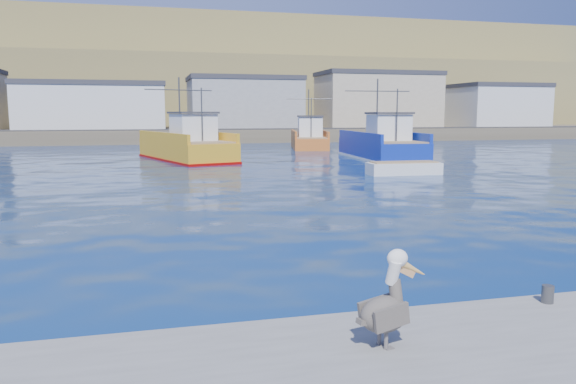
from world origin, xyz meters
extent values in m
plane|color=#06174E|center=(0.00, 0.00, 0.00)|extent=(260.00, 260.00, 0.00)
cylinder|color=#4C4C4C|center=(3.00, -3.40, 0.65)|extent=(0.20, 0.20, 0.30)
cube|color=brown|center=(0.00, 72.00, 0.80)|extent=(160.00, 30.00, 1.60)
cube|color=olive|center=(0.00, 98.00, 6.00)|extent=(180.00, 40.00, 14.00)
cube|color=olive|center=(0.00, 118.00, 11.00)|extent=(200.00, 40.00, 24.00)
cube|color=#2D2D2D|center=(0.00, 61.00, 1.65)|extent=(150.00, 5.00, 0.10)
cube|color=silver|center=(-10.00, 67.00, 4.35)|extent=(18.00, 11.00, 5.50)
cube|color=#333338|center=(-10.00, 67.00, 7.40)|extent=(18.36, 11.22, 0.60)
cube|color=gray|center=(10.00, 67.00, 4.85)|extent=(15.00, 10.00, 6.50)
cube|color=#333338|center=(10.00, 67.00, 8.40)|extent=(15.30, 10.20, 0.60)
cube|color=tan|center=(30.00, 67.00, 5.35)|extent=(17.00, 9.00, 7.50)
cube|color=#333338|center=(30.00, 67.00, 9.40)|extent=(17.34, 9.18, 0.60)
cube|color=silver|center=(50.00, 67.00, 4.60)|extent=(13.00, 10.00, 6.00)
cube|color=#333338|center=(50.00, 67.00, 7.90)|extent=(13.26, 10.20, 0.60)
cube|color=gold|center=(-0.41, 34.00, 0.75)|extent=(7.17, 12.26, 1.51)
cube|color=gold|center=(1.40, 34.54, 1.86)|extent=(3.50, 10.96, 0.70)
cube|color=gold|center=(-2.21, 33.46, 1.86)|extent=(3.50, 10.96, 0.70)
cube|color=#950704|center=(-0.41, 34.00, 0.05)|extent=(7.31, 12.51, 0.25)
cube|color=#8C7251|center=(-0.41, 34.00, 1.56)|extent=(6.73, 11.73, 0.10)
cube|color=white|center=(0.09, 32.34, 2.61)|extent=(3.52, 3.58, 2.00)
cube|color=#333338|center=(0.09, 32.34, 3.71)|extent=(3.81, 3.97, 0.15)
cylinder|color=#4C4C4C|center=(-0.74, 35.11, 4.01)|extent=(0.15, 0.15, 5.00)
cylinder|color=#4C4C4C|center=(0.59, 30.67, 3.51)|extent=(0.12, 0.12, 4.00)
cylinder|color=#4C4C4C|center=(-0.74, 35.11, 5.51)|extent=(5.40, 1.69, 0.08)
cube|color=#0F2A9A|center=(15.14, 31.42, 0.74)|extent=(4.78, 11.61, 1.48)
cube|color=#0F2A9A|center=(17.00, 31.28, 1.83)|extent=(1.04, 11.11, 0.70)
cube|color=#0F2A9A|center=(13.28, 31.55, 1.83)|extent=(1.04, 11.11, 0.70)
cube|color=silver|center=(15.14, 31.42, 0.05)|extent=(4.88, 11.84, 0.25)
cube|color=#8C7251|center=(15.14, 31.42, 1.53)|extent=(4.43, 11.13, 0.10)
cube|color=white|center=(15.02, 29.72, 2.58)|extent=(2.98, 3.03, 2.00)
cube|color=#333338|center=(15.02, 29.72, 3.68)|extent=(3.20, 3.39, 0.15)
cylinder|color=#4C4C4C|center=(15.22, 32.55, 3.98)|extent=(0.13, 0.13, 5.00)
cylinder|color=#4C4C4C|center=(14.89, 28.02, 3.48)|extent=(0.11, 0.11, 4.00)
cylinder|color=#4C4C4C|center=(15.22, 32.55, 5.48)|extent=(5.55, 0.48, 0.08)
cube|color=#C96324|center=(13.21, 45.68, 0.59)|extent=(5.19, 9.54, 1.17)
cube|color=#C96324|center=(14.77, 45.34, 1.52)|extent=(2.04, 8.70, 0.70)
cube|color=#C96324|center=(11.65, 46.01, 1.52)|extent=(2.04, 8.70, 0.70)
cube|color=#8C7251|center=(13.21, 45.68, 1.22)|extent=(4.85, 9.13, 0.10)
cube|color=white|center=(12.93, 44.35, 2.27)|extent=(2.79, 2.70, 2.00)
cube|color=#333338|center=(12.93, 44.35, 3.37)|extent=(3.01, 3.00, 0.15)
cylinder|color=#4C4C4C|center=(13.40, 46.56, 3.67)|extent=(0.14, 0.14, 5.00)
cylinder|color=#4C4C4C|center=(12.65, 43.03, 3.17)|extent=(0.12, 0.12, 4.00)
cylinder|color=#4C4C4C|center=(13.40, 46.56, 5.17)|extent=(4.65, 1.07, 0.08)
cube|color=silver|center=(11.58, 19.79, 0.27)|extent=(4.44, 1.69, 0.88)
cube|color=#8C7251|center=(11.58, 19.79, 0.75)|extent=(3.99, 1.34, 0.09)
cylinder|color=#595451|center=(-0.41, -4.47, 0.63)|extent=(0.07, 0.07, 0.25)
cube|color=#595451|center=(-0.36, -4.46, 0.51)|extent=(0.14, 0.12, 0.01)
cylinder|color=#595451|center=(-0.44, -4.31, 0.63)|extent=(0.07, 0.07, 0.25)
cube|color=#595451|center=(-0.39, -4.30, 0.51)|extent=(0.14, 0.12, 0.01)
ellipsoid|color=#38332D|center=(-0.40, -4.39, 0.96)|extent=(0.80, 0.56, 0.51)
cube|color=#38332D|center=(-0.39, -4.58, 0.98)|extent=(0.57, 0.16, 0.37)
cube|color=#38332D|center=(-0.46, -4.20, 0.98)|extent=(0.57, 0.16, 0.37)
cube|color=#38332D|center=(-0.72, -4.45, 0.90)|extent=(0.22, 0.17, 0.11)
cylinder|color=#38332D|center=(-0.23, -4.36, 1.24)|extent=(0.22, 0.29, 0.40)
cylinder|color=white|center=(-0.28, -4.36, 1.54)|extent=(0.21, 0.28, 0.38)
ellipsoid|color=white|center=(-0.22, -4.35, 1.72)|extent=(0.34, 0.28, 0.25)
cone|color=gold|center=(0.01, -4.31, 1.56)|extent=(0.52, 0.22, 0.35)
cube|color=tan|center=(-0.08, -4.33, 1.52)|extent=(0.31, 0.10, 0.22)
camera|label=1|loc=(-3.46, -11.14, 3.66)|focal=35.00mm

